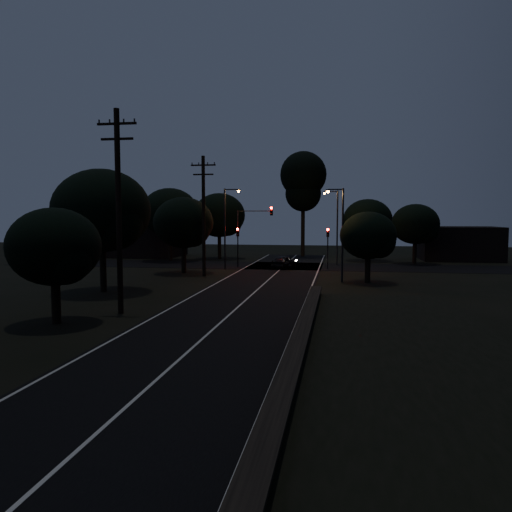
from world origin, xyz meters
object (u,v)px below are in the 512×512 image
(utility_pole_mid, at_px, (119,208))
(signal_left, at_px, (238,240))
(utility_pole_far, at_px, (204,214))
(streetlight_c, at_px, (340,228))
(signal_right, at_px, (328,241))
(streetlight_a, at_px, (227,223))
(tall_pine, at_px, (303,181))
(car, at_px, (284,262))
(signal_mast, at_px, (254,225))
(streetlight_b, at_px, (336,222))

(utility_pole_mid, bearing_deg, signal_left, 86.79)
(utility_pole_mid, distance_m, utility_pole_far, 17.00)
(streetlight_c, bearing_deg, signal_right, 97.02)
(utility_pole_mid, height_order, signal_right, utility_pole_mid)
(streetlight_c, bearing_deg, utility_pole_far, 170.40)
(utility_pole_mid, bearing_deg, streetlight_a, 88.27)
(utility_pole_mid, height_order, streetlight_a, utility_pole_mid)
(tall_pine, xyz_separation_m, streetlight_c, (4.83, -25.00, -5.49))
(utility_pole_far, xyz_separation_m, car, (6.25, 7.73, -4.83))
(signal_left, xyz_separation_m, car, (4.85, -0.26, -2.18))
(utility_pole_far, relative_size, streetlight_a, 1.31)
(utility_pole_mid, xyz_separation_m, signal_mast, (3.09, 24.99, -1.40))
(car, bearing_deg, signal_mast, 11.12)
(tall_pine, height_order, signal_mast, tall_pine)
(signal_right, bearing_deg, utility_pole_mid, -112.99)
(signal_left, bearing_deg, car, -3.05)
(utility_pole_far, relative_size, signal_left, 2.56)
(streetlight_a, distance_m, streetlight_b, 12.19)
(streetlight_b, xyz_separation_m, car, (-5.06, -4.27, -3.98))
(utility_pole_mid, distance_m, signal_right, 27.30)
(streetlight_b, height_order, car, streetlight_b)
(signal_mast, distance_m, car, 4.86)
(streetlight_c, bearing_deg, utility_pole_mid, -128.26)
(tall_pine, relative_size, streetlight_a, 1.71)
(streetlight_a, bearing_deg, tall_pine, 69.64)
(utility_pole_mid, relative_size, signal_right, 2.68)
(signal_right, height_order, streetlight_a, streetlight_a)
(signal_right, bearing_deg, streetlight_c, -82.98)
(tall_pine, height_order, streetlight_c, tall_pine)
(signal_right, height_order, signal_mast, signal_mast)
(utility_pole_far, height_order, tall_pine, tall_pine)
(streetlight_b, bearing_deg, utility_pole_mid, -111.30)
(signal_left, height_order, signal_right, same)
(signal_mast, bearing_deg, signal_left, -179.87)
(streetlight_a, bearing_deg, car, 17.29)
(utility_pole_mid, relative_size, streetlight_b, 1.38)
(tall_pine, relative_size, car, 3.53)
(signal_mast, bearing_deg, streetlight_c, -48.81)
(utility_pole_mid, distance_m, streetlight_b, 31.15)
(tall_pine, distance_m, streetlight_c, 26.05)
(car, bearing_deg, utility_pole_far, 66.90)
(utility_pole_far, bearing_deg, signal_mast, 68.89)
(signal_left, distance_m, signal_mast, 2.26)
(car, bearing_deg, signal_right, -160.75)
(utility_pole_far, relative_size, car, 2.72)
(utility_pole_far, bearing_deg, streetlight_b, 46.70)
(tall_pine, height_order, car, tall_pine)
(signal_mast, bearing_deg, signal_right, -0.03)
(utility_pole_mid, distance_m, streetlight_c, 19.15)
(tall_pine, xyz_separation_m, car, (-0.75, -15.27, -9.18))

